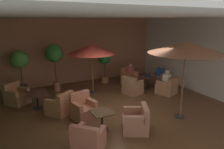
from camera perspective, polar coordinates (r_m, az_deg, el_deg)
ground_plane at (r=7.53m, az=1.61°, el=-11.07°), size 9.06×9.22×0.02m
wall_back_brick at (r=11.12m, az=-9.65°, el=6.52°), size 9.06×0.08×3.41m
wall_right_plain at (r=9.88m, az=25.34°, el=4.25°), size 0.08×9.22×3.41m
ceiling_slab at (r=6.77m, az=1.83°, el=16.16°), size 9.06×9.22×0.06m
cafe_table_front_left at (r=10.18m, az=9.86°, el=-1.41°), size 0.70×0.70×0.62m
armchair_front_left_north at (r=9.68m, az=15.19°, el=-3.53°), size 0.93×0.98×0.81m
armchair_front_left_east at (r=11.07m, az=13.41°, el=-1.06°), size 0.92×0.94×0.83m
armchair_front_left_south at (r=10.83m, az=4.91°, el=-1.00°), size 0.92×0.94×0.89m
armchair_front_left_west at (r=9.41m, az=5.72°, el=-3.54°), size 0.90×0.92×0.85m
cafe_table_front_right at (r=6.32m, az=-2.83°, el=-11.81°), size 0.63×0.63×0.62m
armchair_front_right_north at (r=5.55m, az=-6.67°, el=-17.85°), size 1.02×1.02×0.80m
armchair_front_right_east at (r=6.41m, az=6.84°, el=-13.00°), size 1.04×1.06×0.80m
armchair_front_right_south at (r=7.16m, az=-8.00°, el=-9.68°), size 0.88×0.87×0.91m
cafe_table_mid_center at (r=8.30m, az=-20.31°, el=-5.75°), size 0.81×0.81×0.62m
armchair_mid_center_north at (r=7.65m, az=-14.34°, el=-8.54°), size 1.07×1.07×0.84m
armchair_mid_center_east at (r=9.13m, az=-25.23°, el=-5.53°), size 1.04×1.05×0.88m
patio_umbrella_tall_red at (r=9.11m, az=-5.67°, el=7.06°), size 2.06×2.06×2.29m
patio_umbrella_center_beige at (r=6.98m, az=20.12°, el=7.01°), size 2.45×2.45×2.63m
potted_tree_left_corner at (r=10.89m, az=-2.07°, el=3.87°), size 0.72×0.72×1.76m
potted_tree_mid_left at (r=9.98m, az=-24.40°, el=2.85°), size 0.77×0.77×2.00m
potted_tree_mid_right at (r=9.78m, az=-15.82°, el=5.00°), size 0.82×0.82×2.24m
patron_blue_shirt at (r=10.95m, az=13.43°, el=0.87°), size 0.34×0.41×0.61m
patron_by_window at (r=9.57m, az=15.17°, el=-0.97°), size 0.41×0.34×0.71m
patron_with_friend at (r=10.70m, az=5.14°, el=1.05°), size 0.42×0.33×0.67m
iced_drink_cup at (r=10.02m, az=10.39°, el=-0.44°), size 0.08×0.08×0.11m
open_laptop at (r=9.99m, az=9.83°, el=-0.48°), size 0.34×0.27×0.20m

